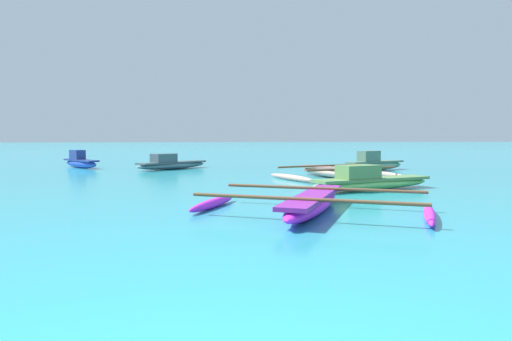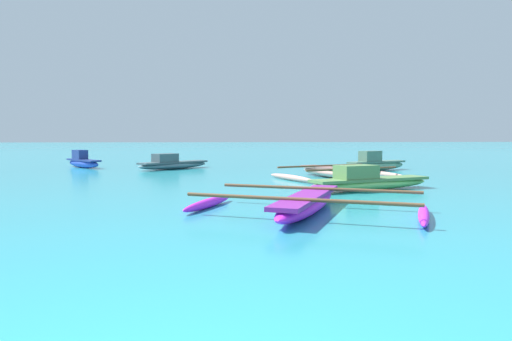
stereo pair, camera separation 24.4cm
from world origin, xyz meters
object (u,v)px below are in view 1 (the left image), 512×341
moored_boat_4 (374,164)px  moored_boat_1 (80,162)px  moored_boat_5 (370,181)px  moored_boat_2 (313,203)px  moored_boat_0 (337,173)px  moored_boat_3 (171,164)px

moored_boat_4 → moored_boat_1: bearing=138.4°
moored_boat_1 → moored_boat_4: size_ratio=0.83×
moored_boat_1 → moored_boat_4: moored_boat_4 is taller
moored_boat_5 → moored_boat_2: bearing=-144.2°
moored_boat_0 → moored_boat_1: size_ratio=1.75×
moored_boat_4 → moored_boat_5: bearing=-139.6°
moored_boat_4 → moored_boat_2: bearing=-144.3°
moored_boat_1 → moored_boat_5: 15.11m
moored_boat_0 → moored_boat_2: same height
moored_boat_2 → moored_boat_5: (2.56, 3.74, 0.05)m
moored_boat_1 → moored_boat_3: moored_boat_1 is taller
moored_boat_1 → moored_boat_2: (8.25, -14.29, -0.10)m
moored_boat_1 → moored_boat_5: moored_boat_1 is taller
moored_boat_2 → moored_boat_5: 4.53m
moored_boat_0 → moored_boat_4: bearing=119.8°
moored_boat_0 → moored_boat_2: 7.97m
moored_boat_1 → moored_boat_5: size_ratio=0.68×
moored_boat_4 → moored_boat_5: size_ratio=0.82×
moored_boat_4 → moored_boat_0: bearing=-156.5°
moored_boat_1 → moored_boat_2: moored_boat_1 is taller
moored_boat_0 → moored_boat_1: 12.87m
moored_boat_2 → moored_boat_4: moored_boat_4 is taller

